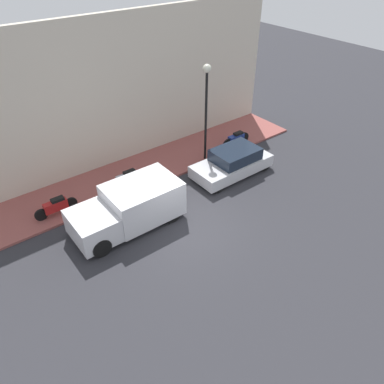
% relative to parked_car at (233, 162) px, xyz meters
% --- Properties ---
extents(ground_plane, '(60.00, 60.00, 0.00)m').
position_rel_parked_car_xyz_m(ground_plane, '(-1.81, 4.13, -0.62)').
color(ground_plane, '#2D2D33').
extents(sidewalk, '(2.93, 19.45, 0.10)m').
position_rel_parked_car_xyz_m(sidewalk, '(2.82, 4.13, -0.56)').
color(sidewalk, '#934C47').
rests_on(sidewalk, ground_plane).
extents(building_facade, '(0.30, 19.45, 6.99)m').
position_rel_parked_car_xyz_m(building_facade, '(4.44, 4.13, 2.88)').
color(building_facade, beige).
rests_on(building_facade, ground_plane).
extents(parked_car, '(1.75, 3.96, 1.29)m').
position_rel_parked_car_xyz_m(parked_car, '(0.00, 0.00, 0.00)').
color(parked_car, silver).
rests_on(parked_car, ground_plane).
extents(delivery_van, '(2.03, 4.41, 1.68)m').
position_rel_parked_car_xyz_m(delivery_van, '(-0.28, 5.85, 0.25)').
color(delivery_van, silver).
rests_on(delivery_van, ground_plane).
extents(motorcycle_blue, '(0.30, 1.81, 0.78)m').
position_rel_parked_car_xyz_m(motorcycle_blue, '(1.77, -1.89, -0.09)').
color(motorcycle_blue, navy).
rests_on(motorcycle_blue, sidewalk).
extents(scooter_silver, '(0.30, 1.90, 0.81)m').
position_rel_parked_car_xyz_m(scooter_silver, '(1.96, 4.64, -0.07)').
color(scooter_silver, '#B7B7BF').
rests_on(scooter_silver, sidewalk).
extents(motorcycle_red, '(0.30, 1.80, 0.75)m').
position_rel_parked_car_xyz_m(motorcycle_red, '(2.04, 7.96, -0.11)').
color(motorcycle_red, '#B21E1E').
rests_on(motorcycle_red, sidewalk).
extents(streetlamp, '(0.39, 0.39, 4.81)m').
position_rel_parked_car_xyz_m(streetlamp, '(1.78, 0.25, 2.87)').
color(streetlamp, black).
rests_on(streetlamp, sidewalk).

